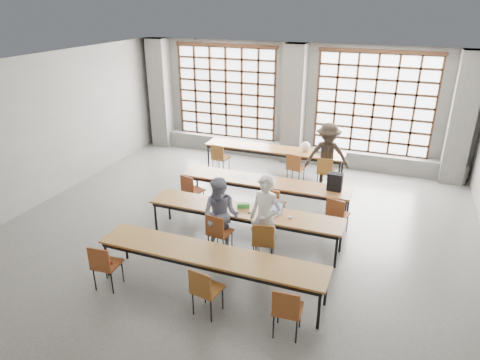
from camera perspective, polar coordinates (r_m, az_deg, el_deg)
name	(u,v)px	position (r m, az deg, el deg)	size (l,w,h in m)	color
floor	(227,243)	(8.93, -1.75, -8.41)	(11.00, 11.00, 0.00)	#4F504D
ceiling	(225,71)	(7.70, -2.08, 14.38)	(11.00, 11.00, 0.00)	silver
wall_back	(296,103)	(13.18, 7.49, 10.16)	(10.00, 10.00, 0.00)	slate
wall_left	(24,136)	(11.00, -26.82, 5.23)	(11.00, 11.00, 0.00)	slate
column_left	(161,94)	(14.62, -10.51, 11.25)	(0.60, 0.55, 3.50)	#585855
column_mid	(294,105)	(12.91, 7.18, 9.91)	(0.60, 0.55, 3.50)	#585855
column_right	(462,119)	(12.66, 27.47, 7.21)	(0.60, 0.55, 3.50)	#585855
window_left	(226,93)	(13.76, -1.87, 11.53)	(3.32, 0.12, 3.00)	white
window_right	(374,105)	(12.75, 17.42, 9.56)	(3.32, 0.12, 3.00)	white
sill_ledge	(292,152)	(13.41, 6.95, 3.73)	(9.80, 0.35, 0.50)	#585855
desk_row_a	(274,150)	(12.23, 4.50, 3.96)	(4.00, 0.70, 0.73)	brown
desk_row_b	(265,183)	(10.03, 3.33, -0.45)	(4.00, 0.70, 0.73)	brown
desk_row_c	(244,213)	(8.67, 0.57, -4.36)	(4.00, 0.70, 0.73)	brown
desk_row_d	(210,257)	(7.31, -4.00, -10.16)	(4.00, 0.70, 0.73)	brown
chair_back_left	(219,156)	(12.17, -2.75, 3.26)	(0.47, 0.47, 0.88)	brown
chair_back_mid	(295,166)	(11.51, 7.33, 1.91)	(0.48, 0.49, 0.88)	brown
chair_back_right	(325,170)	(11.37, 11.30, 1.36)	(0.42, 0.43, 0.88)	brown
chair_mid_left	(191,188)	(10.12, -6.56, -1.12)	(0.52, 0.52, 0.88)	maroon
chair_mid_centre	(273,202)	(9.43, 4.40, -2.93)	(0.47, 0.47, 0.88)	brown
chair_mid_right	(337,212)	(9.19, 12.77, -4.22)	(0.50, 0.50, 0.88)	maroon
chair_front_left	(218,230)	(8.33, -2.96, -6.65)	(0.47, 0.47, 0.88)	brown
chair_front_right	(263,239)	(8.05, 3.15, -7.82)	(0.50, 0.50, 0.88)	brown
chair_near_left	(104,263)	(7.73, -17.68, -10.44)	(0.45, 0.46, 0.88)	maroon
chair_near_mid	(205,287)	(6.85, -4.75, -14.06)	(0.48, 0.48, 0.88)	brown
chair_near_right	(287,307)	(6.50, 6.27, -16.53)	(0.45, 0.45, 0.88)	brown
student_male	(265,219)	(7.99, 3.38, -5.26)	(0.64, 0.42, 1.75)	silver
student_female	(221,216)	(8.31, -2.58, -4.80)	(0.76, 0.59, 1.56)	#1A204F
student_back	(327,156)	(11.37, 11.55, 3.18)	(1.13, 0.65, 1.75)	black
laptop_front	(273,209)	(8.54, 4.46, -3.94)	(0.46, 0.44, 0.26)	#AFAFB4
laptop_back	(322,151)	(12.00, 10.93, 3.86)	(0.42, 0.38, 0.26)	#B3B3B8
mouse	(290,217)	(8.37, 6.65, -4.95)	(0.10, 0.06, 0.04)	silver
green_box	(243,206)	(8.71, 0.45, -3.43)	(0.25, 0.09, 0.09)	#2A8332
phone	(251,213)	(8.50, 1.48, -4.41)	(0.13, 0.06, 0.01)	black
paper_sheet_a	(242,176)	(10.22, 0.22, 0.48)	(0.30, 0.21, 0.00)	white
paper_sheet_b	(252,180)	(10.04, 1.62, 0.04)	(0.30, 0.21, 0.00)	white
paper_sheet_c	(269,181)	(9.97, 3.89, -0.18)	(0.30, 0.21, 0.00)	silver
backpack	(335,182)	(9.65, 12.54, -0.24)	(0.32, 0.20, 0.40)	black
plastic_bag	(306,147)	(12.00, 8.73, 4.43)	(0.26, 0.21, 0.29)	white
red_pouch	(107,262)	(7.80, -17.33, -10.37)	(0.20, 0.08, 0.06)	#B12C15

